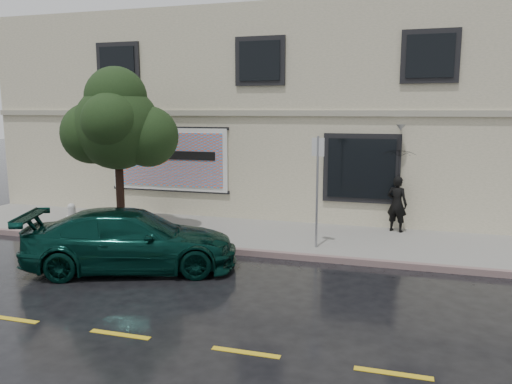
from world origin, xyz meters
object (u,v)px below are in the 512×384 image
(car, at_px, (132,240))
(fire_hydrant, at_px, (72,217))
(pedestrian, at_px, (397,204))
(street_tree, at_px, (117,128))

(car, distance_m, fire_hydrant, 4.12)
(pedestrian, xyz_separation_m, fire_hydrant, (-9.25, -2.60, -0.43))
(car, xyz_separation_m, pedestrian, (5.88, 4.96, 0.27))
(pedestrian, xyz_separation_m, street_tree, (-7.72, -2.40, 2.23))
(car, distance_m, street_tree, 4.02)
(fire_hydrant, bearing_deg, street_tree, -0.97)
(street_tree, distance_m, fire_hydrant, 3.08)
(street_tree, height_order, fire_hydrant, street_tree)
(fire_hydrant, bearing_deg, pedestrian, 7.33)
(fire_hydrant, bearing_deg, car, -43.27)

